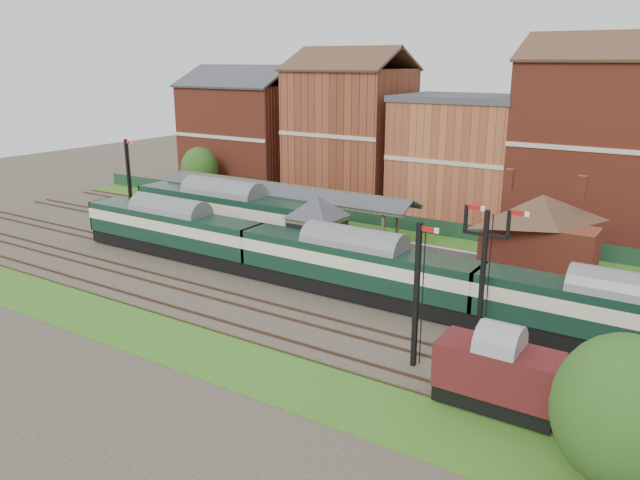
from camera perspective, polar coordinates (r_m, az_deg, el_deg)
The scene contains 18 objects.
ground at distance 44.81m, azimuth 0.65°, elevation -4.66°, with size 160.00×160.00×0.00m, color #473D33.
grass_back at distance 58.25m, azimuth 9.15°, elevation 0.11°, with size 90.00×4.50×0.06m, color #2D6619.
grass_front at distance 36.09m, azimuth -9.82°, elevation -10.22°, with size 90.00×5.00×0.06m, color #2D6619.
fence at distance 59.84m, azimuth 9.97°, elevation 1.22°, with size 90.00×0.12×1.50m, color #193823.
platform at distance 55.01m, azimuth 1.73°, elevation -0.13°, with size 55.00×3.40×1.00m, color #2D2D2D.
signal_box at distance 47.96m, azimuth -0.27°, elevation 0.76°, with size 5.40×5.40×6.00m.
brick_hut at distance 44.85m, azimuth 8.31°, elevation -3.19°, with size 3.20×2.64×2.94m.
station_building at distance 47.81m, azimuth 19.41°, elevation 0.72°, with size 8.10×8.10×5.90m.
canopy at distance 57.29m, azimuth -3.38°, elevation 4.71°, with size 26.00×3.89×4.08m.
semaphore_bracket at distance 36.26m, azimuth 14.75°, elevation -2.53°, with size 3.60×0.25×8.18m.
semaphore_platform_end at distance 69.06m, azimuth -17.10°, elevation 5.63°, with size 1.23×0.25×8.00m.
semaphore_siding at distance 33.11m, azimuth 8.84°, elevation -4.85°, with size 1.23×0.25×8.00m.
town_backdrop at distance 65.07m, azimuth 12.58°, elevation 7.89°, with size 69.00×10.00×16.00m.
dmu_train at distance 42.96m, azimuth 3.09°, elevation -2.24°, with size 52.94×2.78×4.07m.
platform_railcar at distance 57.98m, azimuth -8.76°, elevation 2.69°, with size 19.43×3.06×4.48m.
goods_van_a at distance 30.71m, azimuth 15.91°, elevation -11.61°, with size 5.56×2.41×3.37m.
tree_far at distance 24.59m, azimuth 25.93°, elevation -13.95°, with size 4.82×4.82×7.03m.
tree_back at distance 73.95m, azimuth -10.95°, elevation 6.44°, with size 4.32×4.32×6.31m.
Camera 1 is at (22.49, -35.34, 15.91)m, focal length 35.00 mm.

